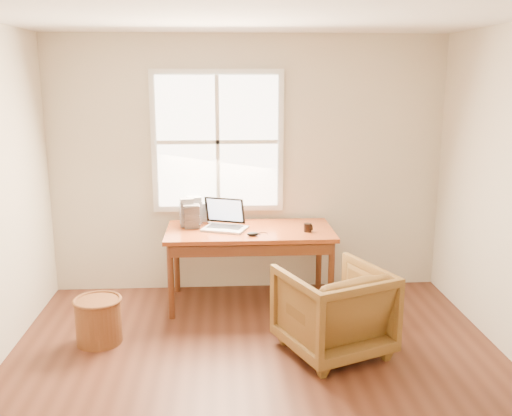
{
  "coord_description": "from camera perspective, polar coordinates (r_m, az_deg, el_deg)",
  "views": [
    {
      "loc": [
        -0.25,
        -3.5,
        2.19
      ],
      "look_at": [
        0.05,
        1.65,
        0.99
      ],
      "focal_mm": 40.0,
      "sensor_mm": 36.0,
      "label": 1
    }
  ],
  "objects": [
    {
      "name": "wicker_stool",
      "position": [
        5.04,
        -15.47,
        -10.86
      ],
      "size": [
        0.45,
        0.45,
        0.38
      ],
      "primitive_type": "cylinder",
      "rotation": [
        0.0,
        0.0,
        0.21
      ],
      "color": "brown",
      "rests_on": "room_shell"
    },
    {
      "name": "coffee_mug",
      "position": [
        5.42,
        5.18,
        -1.96
      ],
      "size": [
        0.08,
        0.08,
        0.08
      ],
      "primitive_type": "cylinder",
      "rotation": [
        0.0,
        0.0,
        0.03
      ],
      "color": "black",
      "rests_on": "desk"
    },
    {
      "name": "cd_stack_d",
      "position": [
        5.82,
        -5.29,
        -0.36
      ],
      "size": [
        0.16,
        0.14,
        0.19
      ],
      "primitive_type": "cube",
      "rotation": [
        0.0,
        0.0,
        -0.05
      ],
      "color": "silver",
      "rests_on": "desk"
    },
    {
      "name": "laptop",
      "position": [
        5.45,
        -3.14,
        -0.73
      ],
      "size": [
        0.5,
        0.51,
        0.29
      ],
      "primitive_type": null,
      "rotation": [
        0.0,
        0.0,
        -0.36
      ],
      "color": "#B7B9BF",
      "rests_on": "desk"
    },
    {
      "name": "cd_stack_b",
      "position": [
        5.56,
        -6.44,
        -0.82
      ],
      "size": [
        0.16,
        0.14,
        0.23
      ],
      "primitive_type": "cube",
      "rotation": [
        0.0,
        0.0,
        0.08
      ],
      "color": "#242529",
      "rests_on": "desk"
    },
    {
      "name": "cd_stack_a",
      "position": [
        5.73,
        -6.19,
        -0.16
      ],
      "size": [
        0.16,
        0.15,
        0.27
      ],
      "primitive_type": "cube",
      "rotation": [
        0.0,
        0.0,
        0.22
      ],
      "color": "silver",
      "rests_on": "desk"
    },
    {
      "name": "mouse",
      "position": [
        5.26,
        -0.34,
        -2.61
      ],
      "size": [
        0.11,
        0.07,
        0.04
      ],
      "primitive_type": "ellipsoid",
      "rotation": [
        0.0,
        0.0,
        0.05
      ],
      "color": "black",
      "rests_on": "desk"
    },
    {
      "name": "armchair",
      "position": [
        4.69,
        7.75,
        -10.09
      ],
      "size": [
        1.01,
        1.02,
        0.72
      ],
      "primitive_type": "imported",
      "rotation": [
        0.0,
        0.0,
        3.54
      ],
      "color": "brown",
      "rests_on": "room_shell"
    },
    {
      "name": "cd_stack_c",
      "position": [
        5.62,
        -6.93,
        -0.4
      ],
      "size": [
        0.14,
        0.13,
        0.28
      ],
      "primitive_type": "cube",
      "rotation": [
        0.0,
        0.0,
        0.16
      ],
      "color": "#A7A8B5",
      "rests_on": "desk"
    },
    {
      "name": "room_shell",
      "position": [
        3.77,
        0.2,
        -0.31
      ],
      "size": [
        4.04,
        4.54,
        2.64
      ],
      "color": "#50291B",
      "rests_on": "ground"
    },
    {
      "name": "desk",
      "position": [
        5.5,
        -0.63,
        -2.33
      ],
      "size": [
        1.6,
        0.8,
        0.04
      ],
      "primitive_type": "cube",
      "color": "brown",
      "rests_on": "room_shell"
    }
  ]
}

